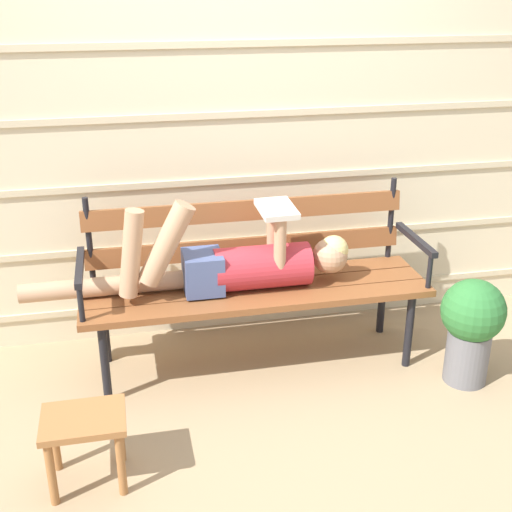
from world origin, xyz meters
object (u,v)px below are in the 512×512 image
Objects in this scene: reclining_person at (233,263)px; footstool at (85,432)px; park_bench at (253,273)px; potted_plant at (471,324)px.

reclining_person is 4.95× the size of footstool.
reclining_person is at bearing -149.43° from park_bench.
reclining_person is 2.94× the size of potted_plant.
footstool is at bearing -136.62° from park_bench.
park_bench is 3.17× the size of potted_plant.
park_bench is 1.17m from potted_plant.
reclining_person reaches higher than footstool.
potted_plant is (1.18, -0.39, -0.28)m from reclining_person.
reclining_person reaches higher than park_bench.
park_bench reaches higher than footstool.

